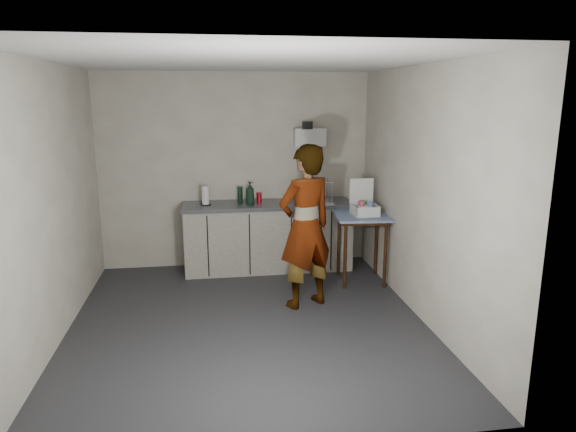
{
  "coord_description": "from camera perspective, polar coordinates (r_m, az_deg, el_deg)",
  "views": [
    {
      "loc": [
        -0.33,
        -4.91,
        2.28
      ],
      "look_at": [
        0.48,
        0.45,
        1.02
      ],
      "focal_mm": 32.0,
      "sensor_mm": 36.0,
      "label": 1
    }
  ],
  "objects": [
    {
      "name": "ground",
      "position": [
        5.42,
        -4.42,
        -11.79
      ],
      "size": [
        4.0,
        4.0,
        0.0
      ],
      "primitive_type": "plane",
      "color": "#242529",
      "rests_on": "ground"
    },
    {
      "name": "wall_back",
      "position": [
        6.97,
        -5.84,
        4.98
      ],
      "size": [
        3.6,
        0.02,
        2.6
      ],
      "primitive_type": "cube",
      "color": "#BBB4A3",
      "rests_on": "ground"
    },
    {
      "name": "wall_right",
      "position": [
        5.43,
        14.52,
        2.32
      ],
      "size": [
        0.02,
        4.0,
        2.6
      ],
      "primitive_type": "cube",
      "color": "#BBB4A3",
      "rests_on": "ground"
    },
    {
      "name": "wall_left",
      "position": [
        5.21,
        -24.72,
        1.09
      ],
      "size": [
        0.02,
        4.0,
        2.6
      ],
      "primitive_type": "cube",
      "color": "#BBB4A3",
      "rests_on": "ground"
    },
    {
      "name": "ceiling",
      "position": [
        4.93,
        -4.97,
        16.76
      ],
      "size": [
        3.6,
        4.0,
        0.01
      ],
      "primitive_type": "cube",
      "color": "white",
      "rests_on": "wall_back"
    },
    {
      "name": "kitchen_counter",
      "position": [
        6.9,
        -2.22,
        -2.47
      ],
      "size": [
        2.24,
        0.62,
        0.91
      ],
      "color": "black",
      "rests_on": "ground"
    },
    {
      "name": "wall_shelf",
      "position": [
        6.97,
        2.43,
        8.73
      ],
      "size": [
        0.42,
        0.18,
        0.37
      ],
      "color": "white",
      "rests_on": "ground"
    },
    {
      "name": "side_table",
      "position": [
        6.41,
        8.24,
        -0.82
      ],
      "size": [
        0.72,
        0.72,
        0.86
      ],
      "rotation": [
        0.0,
        0.0,
        -0.09
      ],
      "color": "black",
      "rests_on": "ground"
    },
    {
      "name": "standing_man",
      "position": [
        5.56,
        1.96,
        -1.23
      ],
      "size": [
        0.78,
        0.66,
        1.8
      ],
      "primitive_type": "imported",
      "rotation": [
        0.0,
        0.0,
        3.56
      ],
      "color": "#B2A593",
      "rests_on": "ground"
    },
    {
      "name": "soap_bottle",
      "position": [
        6.66,
        -4.23,
        2.55
      ],
      "size": [
        0.16,
        0.16,
        0.3
      ],
      "primitive_type": "imported",
      "rotation": [
        0.0,
        0.0,
        0.73
      ],
      "color": "black",
      "rests_on": "kitchen_counter"
    },
    {
      "name": "soda_can",
      "position": [
        6.79,
        -3.22,
        2.04
      ],
      "size": [
        0.07,
        0.07,
        0.13
      ],
      "primitive_type": "cylinder",
      "color": "red",
      "rests_on": "kitchen_counter"
    },
    {
      "name": "dark_bottle",
      "position": [
        6.75,
        -5.33,
        2.34
      ],
      "size": [
        0.07,
        0.07,
        0.23
      ],
      "primitive_type": "cylinder",
      "color": "black",
      "rests_on": "kitchen_counter"
    },
    {
      "name": "paper_towel",
      "position": [
        6.71,
        -9.17,
        2.2
      ],
      "size": [
        0.14,
        0.14,
        0.25
      ],
      "color": "black",
      "rests_on": "kitchen_counter"
    },
    {
      "name": "dish_rack",
      "position": [
        6.82,
        3.04,
        2.1
      ],
      "size": [
        0.42,
        0.32,
        0.29
      ],
      "color": "silver",
      "rests_on": "kitchen_counter"
    },
    {
      "name": "bakery_box",
      "position": [
        6.38,
        8.49,
        1.01
      ],
      "size": [
        0.31,
        0.32,
        0.43
      ],
      "rotation": [
        0.0,
        0.0,
        0.03
      ],
      "color": "white",
      "rests_on": "side_table"
    }
  ]
}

